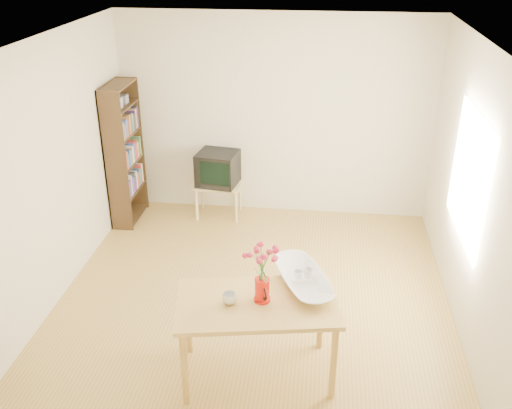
# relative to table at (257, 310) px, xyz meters

# --- Properties ---
(room) EXTENTS (4.50, 4.50, 4.50)m
(room) POSITION_rel_table_xyz_m (-0.13, 0.97, 0.64)
(room) COLOR olive
(room) RESTS_ON ground
(table) EXTENTS (1.41, 0.96, 0.75)m
(table) POSITION_rel_table_xyz_m (0.00, 0.00, 0.00)
(table) COLOR #B58A3E
(table) RESTS_ON ground
(tv_stand) EXTENTS (0.60, 0.45, 0.46)m
(tv_stand) POSITION_rel_table_xyz_m (-0.86, 2.94, -0.27)
(tv_stand) COLOR tan
(tv_stand) RESTS_ON ground
(bookshelf) EXTENTS (0.28, 0.70, 1.80)m
(bookshelf) POSITION_rel_table_xyz_m (-2.01, 2.72, 0.18)
(bookshelf) COLOR black
(bookshelf) RESTS_ON ground
(pitcher) EXTENTS (0.14, 0.21, 0.21)m
(pitcher) POSITION_rel_table_xyz_m (0.04, 0.02, 0.18)
(pitcher) COLOR red
(pitcher) RESTS_ON table
(flowers) EXTENTS (0.23, 0.23, 0.33)m
(flowers) POSITION_rel_table_xyz_m (0.04, 0.02, 0.45)
(flowers) COLOR #E5355C
(flowers) RESTS_ON pitcher
(mug) EXTENTS (0.16, 0.16, 0.09)m
(mug) POSITION_rel_table_xyz_m (-0.22, -0.05, 0.14)
(mug) COLOR white
(mug) RESTS_ON table
(bowl) EXTENTS (0.70, 0.70, 0.51)m
(bowl) POSITION_rel_table_xyz_m (0.35, 0.31, 0.34)
(bowl) COLOR white
(bowl) RESTS_ON table
(teacup_a) EXTENTS (0.08, 0.08, 0.06)m
(teacup_a) POSITION_rel_table_xyz_m (0.31, 0.31, 0.29)
(teacup_a) COLOR white
(teacup_a) RESTS_ON bowl
(teacup_b) EXTENTS (0.08, 0.08, 0.07)m
(teacup_b) POSITION_rel_table_xyz_m (0.40, 0.33, 0.30)
(teacup_b) COLOR white
(teacup_b) RESTS_ON bowl
(television) EXTENTS (0.56, 0.53, 0.43)m
(television) POSITION_rel_table_xyz_m (-0.86, 2.95, 0.02)
(television) COLOR black
(television) RESTS_ON tv_stand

